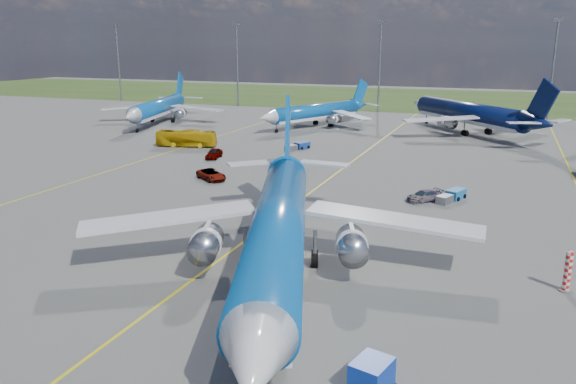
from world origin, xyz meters
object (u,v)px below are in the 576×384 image
(service_car_c, at_px, (424,196))
(warning_post, at_px, (568,271))
(bg_jet_nw, at_px, (159,124))
(service_car_a, at_px, (214,153))
(baggage_tug_c, at_px, (298,146))
(service_car_b, at_px, (211,175))
(main_airliner, at_px, (278,280))
(apron_bus, at_px, (186,138))
(bg_jet_nnw, at_px, (316,127))
(uld_container, at_px, (372,376))
(bg_jet_n, at_px, (467,133))
(baggage_tug_w, at_px, (452,196))

(service_car_c, bearing_deg, warning_post, -13.47)
(bg_jet_nw, relative_size, service_car_a, 8.77)
(baggage_tug_c, bearing_deg, warning_post, -25.69)
(warning_post, xyz_separation_m, service_car_b, (-40.15, 20.80, -0.80))
(main_airliner, bearing_deg, bg_jet_nw, 110.37)
(service_car_a, distance_m, service_car_b, 14.17)
(apron_bus, bearing_deg, main_airliner, -155.07)
(bg_jet_nnw, xyz_separation_m, service_car_a, (-4.06, -37.61, 0.75))
(bg_jet_nnw, relative_size, baggage_tug_c, 7.05)
(uld_container, height_order, service_car_a, uld_container)
(bg_jet_n, height_order, main_airliner, main_airliner)
(service_car_c, bearing_deg, baggage_tug_c, 178.65)
(warning_post, height_order, service_car_c, warning_post)
(warning_post, relative_size, service_car_a, 0.68)
(bg_jet_nnw, bearing_deg, baggage_tug_w, -33.11)
(apron_bus, relative_size, baggage_tug_c, 2.07)
(bg_jet_nw, distance_m, bg_jet_n, 65.43)
(main_airliner, height_order, apron_bus, main_airliner)
(bg_jet_n, relative_size, baggage_tug_w, 8.65)
(bg_jet_nnw, bearing_deg, baggage_tug_c, -54.67)
(service_car_c, distance_m, baggage_tug_c, 34.64)
(bg_jet_nnw, xyz_separation_m, apron_bus, (-13.32, -30.37, 1.43))
(uld_container, bearing_deg, bg_jet_nnw, 124.83)
(uld_container, bearing_deg, bg_jet_n, 105.71)
(bg_jet_n, distance_m, baggage_tug_c, 38.18)
(main_airliner, height_order, service_car_b, main_airliner)
(uld_container, xyz_separation_m, baggage_tug_c, (-26.74, 62.03, -0.33))
(main_airliner, relative_size, baggage_tug_c, 8.96)
(warning_post, relative_size, apron_bus, 0.29)
(bg_jet_nw, relative_size, baggage_tug_c, 7.77)
(bg_jet_nnw, distance_m, uld_container, 93.57)
(baggage_tug_c, bearing_deg, main_airliner, -46.49)
(bg_jet_nw, distance_m, uld_container, 103.76)
(bg_jet_n, distance_m, service_car_a, 53.34)
(bg_jet_nnw, bearing_deg, bg_jet_nw, -143.52)
(bg_jet_nw, height_order, service_car_c, bg_jet_nw)
(apron_bus, bearing_deg, service_car_c, -128.02)
(warning_post, relative_size, bg_jet_nw, 0.08)
(uld_container, relative_size, baggage_tug_c, 0.42)
(bg_jet_nnw, xyz_separation_m, main_airliner, (22.53, -76.70, 0.00))
(warning_post, xyz_separation_m, main_airliner, (-19.99, -5.67, -1.50))
(warning_post, bearing_deg, bg_jet_n, 99.15)
(service_car_b, bearing_deg, main_airliner, -108.11)
(bg_jet_n, xyz_separation_m, service_car_a, (-34.67, -40.53, 0.75))
(bg_jet_n, relative_size, service_car_b, 8.71)
(service_car_c, bearing_deg, baggage_tug_w, 71.48)
(main_airliner, bearing_deg, service_car_a, 105.22)
(main_airliner, distance_m, service_car_c, 27.05)
(bg_jet_n, distance_m, service_car_c, 53.54)
(bg_jet_n, distance_m, main_airliner, 80.02)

